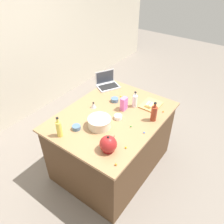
# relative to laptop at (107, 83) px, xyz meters

# --- Properties ---
(ground_plane) EXTENTS (12.00, 12.00, 0.00)m
(ground_plane) POSITION_rel_laptop_xyz_m (-0.54, -0.48, -0.95)
(ground_plane) COLOR slate
(wall_back) EXTENTS (8.00, 0.10, 2.60)m
(wall_back) POSITION_rel_laptop_xyz_m (-0.54, 1.54, 0.35)
(wall_back) COLOR beige
(wall_back) RESTS_ON ground
(island_counter) EXTENTS (1.50, 1.15, 0.90)m
(island_counter) POSITION_rel_laptop_xyz_m (-0.54, -0.48, -0.50)
(island_counter) COLOR #4C331E
(island_counter) RESTS_ON ground
(laptop) EXTENTS (0.38, 0.35, 0.22)m
(laptop) POSITION_rel_laptop_xyz_m (0.00, 0.00, 0.00)
(laptop) COLOR #B7B7BC
(laptop) RESTS_ON island_counter
(mixing_bowl_large) EXTENTS (0.27, 0.27, 0.12)m
(mixing_bowl_large) POSITION_rel_laptop_xyz_m (-0.79, -0.49, 0.02)
(mixing_bowl_large) COLOR beige
(mixing_bowl_large) RESTS_ON island_counter
(bottle_vinegar) EXTENTS (0.06, 0.06, 0.22)m
(bottle_vinegar) POSITION_rel_laptop_xyz_m (-0.21, -0.60, 0.04)
(bottle_vinegar) COLOR white
(bottle_vinegar) RESTS_ON island_counter
(bottle_oil) EXTENTS (0.06, 0.06, 0.25)m
(bottle_oil) POSITION_rel_laptop_xyz_m (-1.17, -0.23, 0.05)
(bottle_oil) COLOR #DBC64C
(bottle_oil) RESTS_ON island_counter
(bottle_soy) EXTENTS (0.07, 0.07, 0.25)m
(bottle_soy) POSITION_rel_laptop_xyz_m (-0.32, -0.93, 0.05)
(bottle_soy) COLOR maroon
(bottle_soy) RESTS_ON island_counter
(kettle) EXTENTS (0.21, 0.18, 0.20)m
(kettle) POSITION_rel_laptop_xyz_m (-1.03, -0.79, 0.03)
(kettle) COLOR maroon
(kettle) RESTS_ON island_counter
(cutting_board) EXTENTS (0.28, 0.23, 0.02)m
(cutting_board) POSITION_rel_laptop_xyz_m (-0.07, -0.77, -0.04)
(cutting_board) COLOR tan
(cutting_board) RESTS_ON island_counter
(butter_stick_left) EXTENTS (0.11, 0.05, 0.04)m
(butter_stick_left) POSITION_rel_laptop_xyz_m (-0.11, -0.79, -0.01)
(butter_stick_left) COLOR #F4E58C
(butter_stick_left) RESTS_ON cutting_board
(butter_stick_right) EXTENTS (0.11, 0.05, 0.04)m
(butter_stick_right) POSITION_rel_laptop_xyz_m (-0.11, -0.75, -0.01)
(butter_stick_right) COLOR #F4E58C
(butter_stick_right) RESTS_ON cutting_board
(ramekin_small) EXTENTS (0.10, 0.10, 0.05)m
(ramekin_small) POSITION_rel_laptop_xyz_m (-0.27, -0.33, -0.02)
(ramekin_small) COLOR slate
(ramekin_small) RESTS_ON island_counter
(ramekin_medium) EXTENTS (0.10, 0.10, 0.05)m
(ramekin_medium) POSITION_rel_laptop_xyz_m (-0.98, -0.30, -0.02)
(ramekin_medium) COLOR slate
(ramekin_medium) RESTS_ON island_counter
(ramekin_wide) EXTENTS (0.09, 0.09, 0.05)m
(ramekin_wide) POSITION_rel_laptop_xyz_m (-0.55, -0.58, -0.02)
(ramekin_wide) COLOR white
(ramekin_wide) RESTS_ON island_counter
(kitchen_timer) EXTENTS (0.07, 0.07, 0.08)m
(kitchen_timer) POSITION_rel_laptop_xyz_m (-0.54, -0.19, -0.01)
(kitchen_timer) COLOR #B2B2B7
(kitchen_timer) RESTS_ON island_counter
(candy_bag) EXTENTS (0.09, 0.06, 0.17)m
(candy_bag) POSITION_rel_laptop_xyz_m (-0.35, -0.53, 0.04)
(candy_bag) COLOR pink
(candy_bag) RESTS_ON island_counter
(candy_0) EXTENTS (0.02, 0.02, 0.02)m
(candy_0) POSITION_rel_laptop_xyz_m (0.08, -0.09, -0.04)
(candy_0) COLOR orange
(candy_0) RESTS_ON island_counter
(candy_1) EXTENTS (0.02, 0.02, 0.02)m
(candy_1) POSITION_rel_laptop_xyz_m (-1.15, -0.97, -0.04)
(candy_1) COLOR orange
(candy_1) RESTS_ON island_counter
(candy_2) EXTENTS (0.02, 0.02, 0.02)m
(candy_2) POSITION_rel_laptop_xyz_m (-0.11, -0.96, -0.04)
(candy_2) COLOR orange
(candy_2) RESTS_ON island_counter
(candy_3) EXTENTS (0.02, 0.02, 0.02)m
(candy_3) POSITION_rel_laptop_xyz_m (-0.13, -0.33, -0.04)
(candy_3) COLOR yellow
(candy_3) RESTS_ON island_counter
(candy_4) EXTENTS (0.02, 0.02, 0.02)m
(candy_4) POSITION_rel_laptop_xyz_m (-0.59, -0.79, -0.04)
(candy_4) COLOR green
(candy_4) RESTS_ON island_counter
(candy_5) EXTENTS (0.02, 0.02, 0.02)m
(candy_5) POSITION_rel_laptop_xyz_m (-0.59, -0.96, -0.04)
(candy_5) COLOR blue
(candy_5) RESTS_ON island_counter
(candy_6) EXTENTS (0.02, 0.02, 0.02)m
(candy_6) POSITION_rel_laptop_xyz_m (-0.90, -0.92, -0.04)
(candy_6) COLOR yellow
(candy_6) RESTS_ON island_counter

